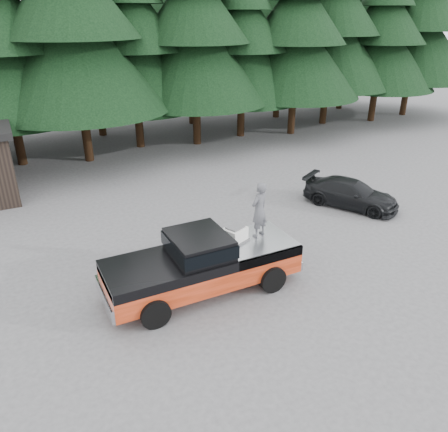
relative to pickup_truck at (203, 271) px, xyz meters
name	(u,v)px	position (x,y,z in m)	size (l,w,h in m)	color
ground	(214,280)	(0.52, 0.35, -0.67)	(120.00, 120.00, 0.00)	#505052
pickup_truck	(203,271)	(0.00, 0.00, 0.00)	(6.00, 2.04, 1.33)	#E24924
truck_cab	(199,244)	(-0.10, 0.00, 0.96)	(1.66, 1.90, 0.59)	black
air_compressor	(235,235)	(1.17, 0.15, 0.89)	(0.65, 0.54, 0.44)	white
man_on_bed	(259,210)	(2.02, 0.17, 1.55)	(0.65, 0.42, 1.77)	#515258
parked_car	(351,194)	(8.39, 2.96, -0.07)	(1.66, 4.08, 1.18)	black
treeline	(88,13)	(0.94, 17.55, 7.06)	(60.15, 16.05, 17.50)	black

